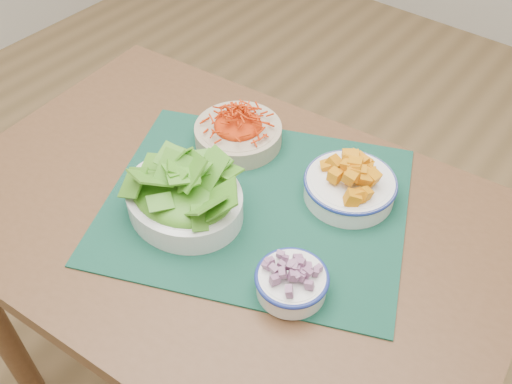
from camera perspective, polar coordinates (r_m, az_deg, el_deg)
ground at (r=1.95m, az=-4.40°, el=-7.26°), size 4.00×4.00×0.00m
table at (r=1.17m, az=-3.03°, el=-5.71°), size 1.15×0.82×0.75m
placemat at (r=1.10m, az=0.00°, el=-1.18°), size 0.70×0.65×0.00m
carrot_bowl at (r=1.20m, az=-1.80°, el=6.28°), size 0.23×0.23×0.07m
squash_bowl at (r=1.10m, az=9.43°, el=1.00°), size 0.22×0.22×0.08m
lettuce_bowl at (r=1.05m, az=-7.29°, el=0.07°), size 0.26×0.22×0.11m
onion_bowl at (r=0.94m, az=3.60°, el=-8.70°), size 0.14×0.14×0.06m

